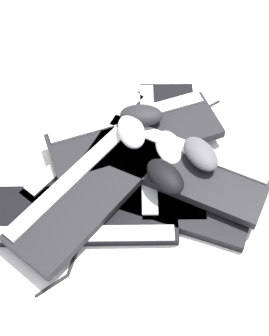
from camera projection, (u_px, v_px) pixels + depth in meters
The scene contains 14 objects.
ground_plane at pixel (130, 195), 1.15m from camera, with size 3.20×3.20×0.00m, color white.
keyboard_0 at pixel (168, 147), 1.22m from camera, with size 0.38×0.45×0.03m.
keyboard_1 at pixel (102, 154), 1.20m from camera, with size 0.46×0.26×0.03m.
keyboard_2 at pixel (84, 216), 1.10m from camera, with size 0.45×0.38×0.03m.
keyboard_3 at pixel (160, 195), 1.13m from camera, with size 0.37×0.45×0.03m.
keyboard_4 at pixel (178, 167), 1.14m from camera, with size 0.34×0.46×0.03m.
keyboard_5 at pixel (90, 191), 1.10m from camera, with size 0.46×0.26×0.03m.
keyboard_6 at pixel (134, 135), 1.20m from camera, with size 0.46×0.26×0.03m.
mouse_0 at pixel (169, 148), 1.17m from camera, with size 0.11×0.07×0.04m, color silver.
mouse_1 at pixel (141, 115), 1.19m from camera, with size 0.11×0.07×0.04m, color black.
mouse_2 at pixel (201, 154), 1.12m from camera, with size 0.11×0.07×0.04m, color #4C4C51.
mouse_3 at pixel (131, 131), 1.16m from camera, with size 0.11×0.07×0.04m, color #B7B7BC.
mouse_4 at pixel (165, 176), 1.08m from camera, with size 0.11×0.07×0.04m, color black.
cable_0 at pixel (108, 162), 1.20m from camera, with size 0.70×0.34×0.01m.
Camera 1 is at (-0.35, -0.50, 0.97)m, focal length 50.00 mm.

